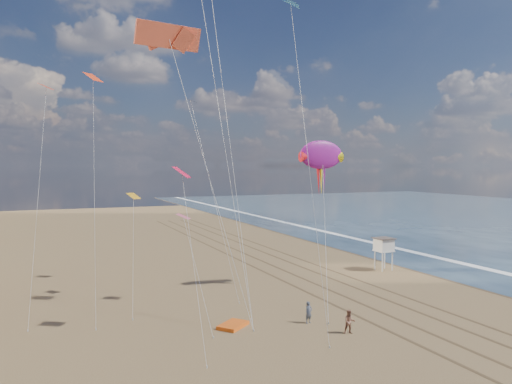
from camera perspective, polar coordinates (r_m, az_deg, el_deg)
wet_sand at (r=72.47m, az=13.65°, el=-6.58°), size 260.00×260.00×0.00m
foam at (r=75.05m, az=16.22°, el=-6.28°), size 260.00×260.00×0.00m
tracks at (r=55.35m, az=6.15°, el=-9.48°), size 7.68×120.00×0.01m
lifeguard_stand at (r=59.24m, az=14.39°, el=-5.91°), size 2.06×2.06×3.73m
grounded_kite at (r=38.32m, az=-2.64°, el=-14.97°), size 2.77×2.65×0.27m
show_kite at (r=48.92m, az=7.47°, el=4.18°), size 4.97×5.60×16.68m
kite_flyer_a at (r=39.17m, az=6.04°, el=-13.52°), size 0.67×0.51×1.66m
kite_flyer_b at (r=37.26m, az=10.65°, el=-14.37°), size 1.00×0.88×1.72m
small_kites at (r=43.38m, az=-10.69°, el=9.12°), size 19.78×16.04×17.99m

